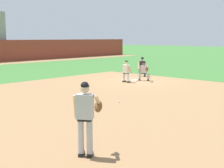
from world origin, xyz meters
TOP-DOWN VIEW (x-y plane):
  - ground_plane at (0.00, 0.00)m, footprint 160.00×160.00m
  - infield_dirt_patch at (-5.63, -3.71)m, footprint 18.00×18.00m
  - first_base_bag at (0.00, 0.00)m, footprint 0.38×0.38m
  - baseball at (-5.92, -3.79)m, footprint 0.07×0.07m
  - pitcher at (-11.22, -7.42)m, footprint 0.84×0.57m
  - first_baseman at (0.56, -0.35)m, footprint 0.82×1.03m
  - baserunner at (-0.81, 0.07)m, footprint 0.47×0.62m
  - umpire at (2.37, 1.18)m, footprint 0.63×0.68m

SIDE VIEW (x-z plane):
  - ground_plane at x=0.00m, z-range 0.00..0.00m
  - infield_dirt_patch at x=-5.63m, z-range 0.00..0.01m
  - baseball at x=-5.92m, z-range 0.00..0.07m
  - first_base_bag at x=0.00m, z-range 0.00..0.09m
  - first_baseman at x=0.56m, z-range 0.06..1.40m
  - baserunner at x=-0.81m, z-range 0.06..1.52m
  - umpire at x=2.37m, z-range 0.06..1.52m
  - pitcher at x=-11.22m, z-range 0.13..1.99m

